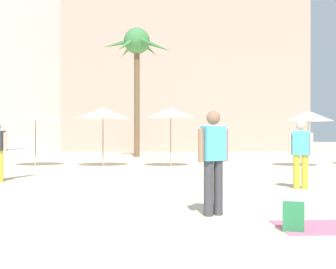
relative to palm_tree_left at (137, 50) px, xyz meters
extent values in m
plane|color=beige|center=(0.21, -20.44, -6.28)|extent=(120.00, 120.00, 0.00)
cube|color=#DB9989|center=(3.50, 11.97, 0.62)|extent=(18.44, 11.11, 13.79)
cube|color=#BCB7AD|center=(-9.52, 21.37, 8.63)|extent=(12.04, 8.55, 29.82)
cylinder|color=brown|center=(0.00, 0.00, -2.88)|extent=(0.33, 0.33, 6.80)
sphere|color=#428447|center=(0.00, 0.00, 0.52)|extent=(1.54, 1.54, 1.54)
cone|color=#428447|center=(1.20, 0.03, 0.22)|extent=(1.76, 0.37, 0.91)
cone|color=#428447|center=(0.73, 0.96, 0.22)|extent=(1.33, 1.60, 0.91)
cone|color=#428447|center=(-0.61, 1.02, 0.17)|extent=(1.17, 1.66, 1.01)
cone|color=#428447|center=(-1.22, -0.10, 0.29)|extent=(1.79, 0.49, 0.79)
cone|color=#428447|center=(-0.63, -0.94, 0.08)|extent=(1.20, 1.58, 1.18)
cone|color=#428447|center=(0.56, -1.07, 0.25)|extent=(1.12, 1.72, 0.87)
cylinder|color=gray|center=(-4.08, -6.91, -5.10)|extent=(0.06, 0.06, 2.37)
cone|color=white|center=(-4.08, -6.91, -4.13)|extent=(2.15, 2.15, 0.44)
cylinder|color=gray|center=(1.62, -7.51, -5.04)|extent=(0.06, 0.06, 2.48)
cone|color=beige|center=(1.62, -7.51, -4.03)|extent=(2.04, 2.04, 0.46)
cylinder|color=gray|center=(7.34, -7.72, -5.11)|extent=(0.06, 0.06, 2.33)
cone|color=white|center=(7.34, -7.72, -4.16)|extent=(2.01, 2.01, 0.43)
cylinder|color=gray|center=(-1.20, -7.27, -5.05)|extent=(0.06, 0.06, 2.46)
cone|color=white|center=(-1.20, -7.27, -4.04)|extent=(2.26, 2.26, 0.45)
cube|color=#2A7C49|center=(2.80, -19.42, -6.07)|extent=(0.34, 0.27, 0.42)
cube|color=#21633B|center=(2.84, -19.31, -6.15)|extent=(0.22, 0.12, 0.18)
cylinder|color=gold|center=(-3.50, -12.97, -5.83)|extent=(0.20, 0.20, 0.91)
cylinder|color=#D1A889|center=(-3.36, -13.01, -5.12)|extent=(0.13, 0.13, 0.54)
ellipsoid|color=#B2B2B7|center=(-3.60, -12.64, -5.38)|extent=(1.50, 2.80, 0.18)
ellipsoid|color=#441B9C|center=(-3.60, -12.64, -5.38)|extent=(1.53, 2.82, 0.15)
cylinder|color=gold|center=(4.65, -14.76, -5.85)|extent=(0.20, 0.20, 0.85)
cylinder|color=gold|center=(4.46, -14.70, -5.85)|extent=(0.20, 0.20, 0.85)
cube|color=#4CB2DB|center=(4.55, -14.73, -5.12)|extent=(0.45, 0.34, 0.61)
sphere|color=beige|center=(4.55, -14.73, -4.67)|extent=(0.31, 0.31, 0.24)
cylinder|color=beige|center=(4.79, -14.81, -5.15)|extent=(0.13, 0.13, 0.58)
cylinder|color=beige|center=(4.32, -14.65, -5.15)|extent=(0.13, 0.13, 0.58)
cylinder|color=#3D3D42|center=(1.75, -18.21, -5.81)|extent=(0.21, 0.21, 0.94)
cylinder|color=#3D3D42|center=(1.93, -18.12, -5.81)|extent=(0.21, 0.21, 0.94)
cube|color=#4CB2DB|center=(1.84, -18.16, -5.04)|extent=(0.46, 0.38, 0.59)
sphere|color=#936B51|center=(1.84, -18.16, -4.61)|extent=(0.32, 0.32, 0.24)
cylinder|color=#936B51|center=(1.61, -18.28, -5.08)|extent=(0.13, 0.13, 0.56)
cylinder|color=#936B51|center=(2.06, -18.05, -5.08)|extent=(0.13, 0.13, 0.56)
camera|label=1|loc=(0.75, -25.55, -4.86)|focal=46.60mm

